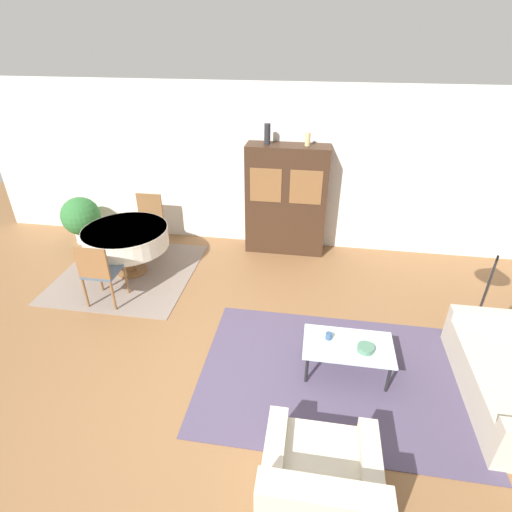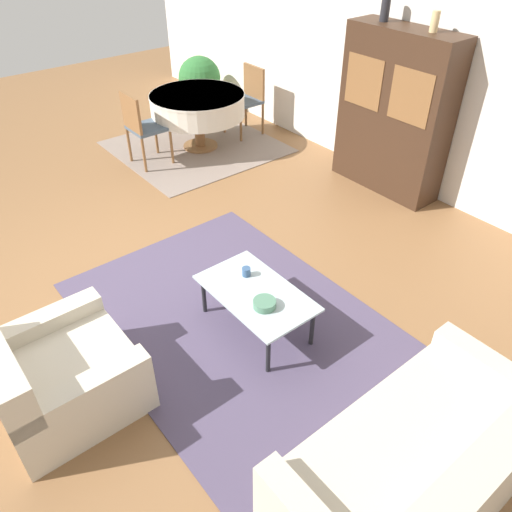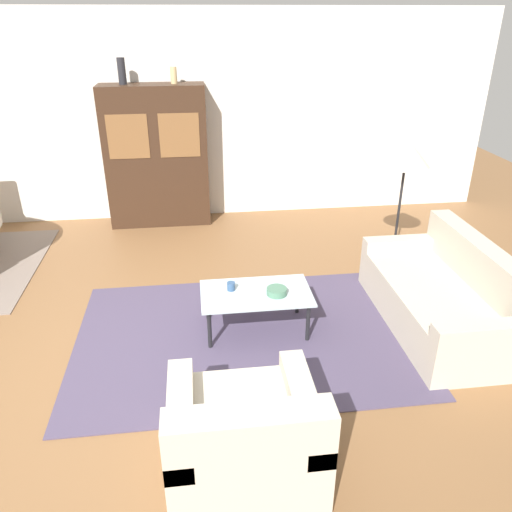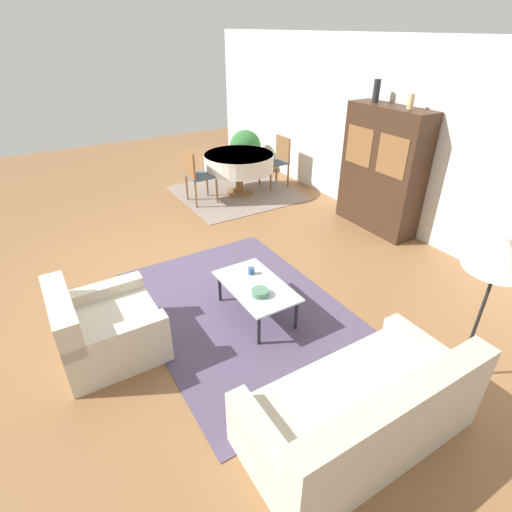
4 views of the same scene
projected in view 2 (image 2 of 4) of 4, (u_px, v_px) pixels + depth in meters
The scene contains 16 objects.
ground_plane at pixel (119, 276), 4.75m from camera, with size 14.00×14.00×0.00m, color brown.
wall_back at pixel (388, 62), 5.76m from camera, with size 10.00×0.06×2.70m.
area_rug at pixel (238, 324), 4.23m from camera, with size 2.97×2.06×0.01m.
dining_rug at pixel (196, 147), 7.08m from camera, with size 2.04×2.09×0.01m.
couch at pixel (425, 466), 2.90m from camera, with size 0.90×1.76×0.79m.
armchair at pixel (57, 376), 3.43m from camera, with size 0.92×0.91×0.76m.
coffee_table at pixel (256, 295), 3.99m from camera, with size 0.97×0.57×0.38m.
display_cabinet at pixel (394, 113), 5.65m from camera, with size 1.32×0.43×1.82m.
dining_table at pixel (198, 105), 6.71m from camera, with size 1.28×1.28×0.75m.
dining_chair_near at pixel (141, 125), 6.32m from camera, with size 0.44×0.44×0.94m.
dining_chair_far at pixel (248, 96), 7.17m from camera, with size 0.44×0.44×0.94m.
cup at pixel (246, 272), 4.11m from camera, with size 0.07×0.07×0.08m.
bowl at pixel (265, 304), 3.81m from camera, with size 0.18×0.18×0.06m.
vase_tall at pixel (386, 5), 5.22m from camera, with size 0.10×0.10×0.31m.
vase_short at pixel (435, 21), 4.86m from camera, with size 0.08×0.08×0.20m.
potted_plant at pixel (200, 80), 8.02m from camera, with size 0.67×0.67×0.84m.
Camera 2 is at (3.69, -1.29, 3.00)m, focal length 35.00 mm.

